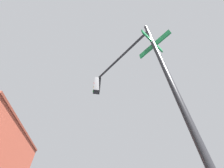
{
  "coord_description": "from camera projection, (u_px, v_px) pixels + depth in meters",
  "views": [
    {
      "loc": [
        -8.93,
        -5.36,
        1.01
      ],
      "look_at": [
        -6.11,
        -5.86,
        3.92
      ],
      "focal_mm": 21.22,
      "sensor_mm": 36.0,
      "label": 1
    }
  ],
  "objects": [
    {
      "name": "traffic_signal_near",
      "position": [
        124.0,
        78.0,
        4.44
      ],
      "size": [
        3.28,
        2.12,
        6.05
      ],
      "color": "black",
      "rests_on": "ground_plane"
    }
  ]
}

